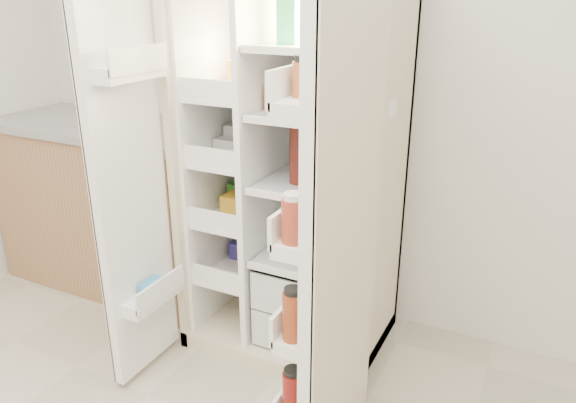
% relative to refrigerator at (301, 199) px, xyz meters
% --- Properties ---
extents(wall_back, '(4.00, 0.02, 2.70)m').
position_rel_refrigerator_xyz_m(wall_back, '(0.06, 0.35, 0.60)').
color(wall_back, white).
rests_on(wall_back, floor).
extents(refrigerator, '(0.92, 0.70, 1.80)m').
position_rel_refrigerator_xyz_m(refrigerator, '(0.00, 0.00, 0.00)').
color(refrigerator, beige).
rests_on(refrigerator, floor).
extents(freezer_door, '(0.15, 0.40, 1.72)m').
position_rel_refrigerator_xyz_m(freezer_door, '(-0.52, -0.60, 0.15)').
color(freezer_door, white).
rests_on(freezer_door, floor).
extents(fridge_door, '(0.17, 0.58, 1.72)m').
position_rel_refrigerator_xyz_m(fridge_door, '(0.46, -0.70, 0.13)').
color(fridge_door, white).
rests_on(fridge_door, floor).
extents(kitchen_counter, '(1.38, 0.73, 1.00)m').
position_rel_refrigerator_xyz_m(kitchen_counter, '(-1.24, 0.05, -0.24)').
color(kitchen_counter, '#A27551').
rests_on(kitchen_counter, floor).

